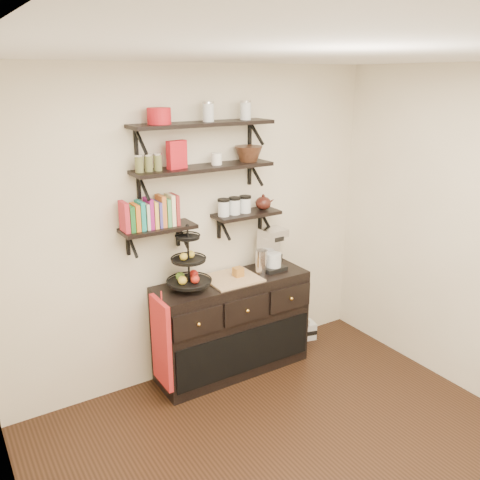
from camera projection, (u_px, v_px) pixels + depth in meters
The scene contains 21 objects.
ceiling at pixel (351, 54), 2.57m from camera, with size 3.50×3.50×0.02m, color white.
back_wall at pixel (198, 227), 4.39m from camera, with size 3.50×0.02×2.70m, color white.
left_wall at pixel (17, 392), 2.10m from camera, with size 0.02×3.50×2.70m, color white.
shelf_top at pixel (203, 124), 4.02m from camera, with size 1.20×0.27×0.23m.
shelf_mid at pixel (204, 168), 4.12m from camera, with size 1.20×0.27×0.23m.
shelf_low_left at pixel (158, 229), 4.06m from camera, with size 0.60×0.25×0.23m.
shelf_low_right at pixel (246, 215), 4.49m from camera, with size 0.60×0.25×0.23m.
cookbooks at pixel (151, 213), 3.99m from camera, with size 0.43×0.15×0.26m.
glass_canisters at pixel (235, 207), 4.40m from camera, with size 0.32×0.10×0.13m.
sideboard at pixel (232, 325), 4.58m from camera, with size 1.40×0.50×0.92m.
fruit_stand at pixel (189, 268), 4.18m from camera, with size 0.37×0.37×0.54m.
candle at pixel (238, 272), 4.46m from camera, with size 0.08×0.08×0.08m, color #9B6323.
coffee_maker at pixel (271, 250), 4.63m from camera, with size 0.22×0.21×0.39m.
thermal_carafe at pixel (261, 262), 4.54m from camera, with size 0.11×0.11×0.22m, color silver.
apron at pixel (161, 343), 4.11m from camera, with size 0.04×0.32×0.75m, color #AE1228.
radio at pixel (299, 330), 5.23m from camera, with size 0.36×0.26×0.20m.
recipe_box at pixel (177, 155), 3.96m from camera, with size 0.16×0.06×0.22m, color red.
walnut_bowl at pixel (248, 154), 4.31m from camera, with size 0.24×0.24×0.13m, color black, non-canonical shape.
ramekins at pixel (217, 159), 4.16m from camera, with size 0.09×0.09×0.10m, color white.
teapot at pixel (263, 202), 4.55m from camera, with size 0.19×0.14×0.14m, color #381611, non-canonical shape.
red_pot at pixel (159, 116), 3.80m from camera, with size 0.18×0.18×0.12m, color red.
Camera 1 is at (-1.92, -2.02, 2.59)m, focal length 38.00 mm.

